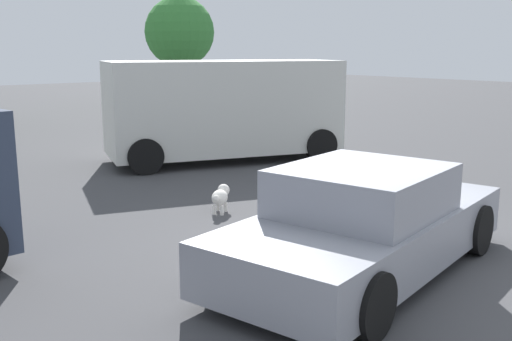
{
  "coord_description": "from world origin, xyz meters",
  "views": [
    {
      "loc": [
        -5.61,
        -4.52,
        2.58
      ],
      "look_at": [
        -0.39,
        1.83,
        0.9
      ],
      "focal_mm": 42.03,
      "sensor_mm": 36.0,
      "label": 1
    }
  ],
  "objects": [
    {
      "name": "dog",
      "position": [
        -0.15,
        3.01,
        0.26
      ],
      "size": [
        0.51,
        0.44,
        0.42
      ],
      "rotation": [
        0.0,
        0.0,
        0.66
      ],
      "color": "white",
      "rests_on": "ground_plane"
    },
    {
      "name": "van_white",
      "position": [
        2.6,
        6.65,
        1.24
      ],
      "size": [
        5.63,
        3.52,
        2.31
      ],
      "rotation": [
        0.0,
        0.0,
        2.82
      ],
      "color": "silver",
      "rests_on": "ground_plane"
    },
    {
      "name": "tree_back_center",
      "position": [
        9.66,
        19.59,
        3.31
      ],
      "size": [
        3.21,
        3.21,
        4.93
      ],
      "color": "brown",
      "rests_on": "ground_plane"
    },
    {
      "name": "ground_plane",
      "position": [
        0.0,
        0.0,
        0.0
      ],
      "size": [
        80.0,
        80.0,
        0.0
      ],
      "primitive_type": "plane",
      "color": "#424244"
    },
    {
      "name": "sedan_foreground",
      "position": [
        -0.41,
        -0.18,
        0.59
      ],
      "size": [
        4.59,
        2.66,
        1.27
      ],
      "rotation": [
        0.0,
        0.0,
        0.22
      ],
      "color": "gray",
      "rests_on": "ground_plane"
    }
  ]
}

